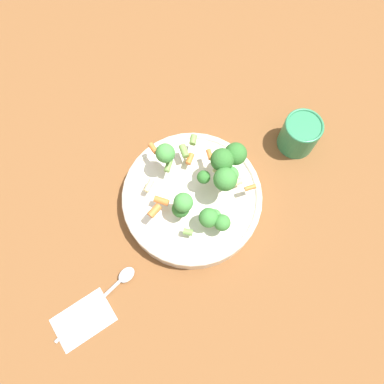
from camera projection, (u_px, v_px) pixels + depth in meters
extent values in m
plane|color=brown|center=(192.00, 202.00, 0.81)|extent=(3.00, 3.00, 0.00)
cylinder|color=silver|center=(192.00, 199.00, 0.79)|extent=(0.29, 0.29, 0.04)
torus|color=silver|center=(192.00, 196.00, 0.77)|extent=(0.29, 0.29, 0.01)
cylinder|color=#8CB766|center=(181.00, 212.00, 0.75)|extent=(0.01, 0.01, 0.02)
sphere|color=#33722D|center=(181.00, 209.00, 0.72)|extent=(0.03, 0.03, 0.03)
cylinder|color=#8CB766|center=(230.00, 178.00, 0.74)|extent=(0.01, 0.01, 0.01)
sphere|color=#479342|center=(231.00, 174.00, 0.72)|extent=(0.03, 0.03, 0.03)
cylinder|color=#8CB766|center=(221.00, 225.00, 0.73)|extent=(0.01, 0.01, 0.01)
sphere|color=#3D8438|center=(222.00, 223.00, 0.71)|extent=(0.03, 0.03, 0.03)
cylinder|color=#8CB766|center=(184.00, 206.00, 0.73)|extent=(0.01, 0.01, 0.02)
sphere|color=#479342|center=(183.00, 202.00, 0.70)|extent=(0.04, 0.04, 0.04)
cylinder|color=#8CB766|center=(224.00, 185.00, 0.73)|extent=(0.02, 0.02, 0.02)
sphere|color=#3D8438|center=(225.00, 179.00, 0.70)|extent=(0.05, 0.05, 0.05)
cylinder|color=#8CB766|center=(166.00, 159.00, 0.75)|extent=(0.01, 0.01, 0.02)
sphere|color=#479342|center=(165.00, 153.00, 0.72)|extent=(0.04, 0.04, 0.04)
cylinder|color=#8CB766|center=(234.00, 160.00, 0.75)|extent=(0.02, 0.02, 0.02)
sphere|color=#33722D|center=(236.00, 154.00, 0.72)|extent=(0.04, 0.04, 0.04)
cylinder|color=#8CB766|center=(221.00, 166.00, 0.74)|extent=(0.02, 0.02, 0.02)
sphere|color=#33722D|center=(222.00, 160.00, 0.71)|extent=(0.05, 0.05, 0.05)
cylinder|color=#8CB766|center=(214.00, 218.00, 0.74)|extent=(0.01, 0.01, 0.01)
sphere|color=#479342|center=(215.00, 216.00, 0.72)|extent=(0.03, 0.03, 0.03)
cylinder|color=#8CB766|center=(208.00, 221.00, 0.73)|extent=(0.01, 0.01, 0.02)
sphere|color=#3D8438|center=(209.00, 218.00, 0.71)|extent=(0.04, 0.04, 0.04)
cylinder|color=#8CB766|center=(203.00, 180.00, 0.75)|extent=(0.01, 0.01, 0.01)
sphere|color=#33722D|center=(204.00, 177.00, 0.74)|extent=(0.03, 0.03, 0.03)
cylinder|color=#729E4C|center=(169.00, 165.00, 0.76)|extent=(0.03, 0.02, 0.01)
cylinder|color=orange|center=(190.00, 159.00, 0.77)|extent=(0.03, 0.02, 0.01)
cylinder|color=beige|center=(236.00, 183.00, 0.76)|extent=(0.02, 0.03, 0.01)
cylinder|color=beige|center=(149.00, 186.00, 0.75)|extent=(0.03, 0.02, 0.01)
cylinder|color=orange|center=(153.00, 148.00, 0.75)|extent=(0.02, 0.02, 0.01)
cylinder|color=beige|center=(220.00, 173.00, 0.74)|extent=(0.03, 0.03, 0.01)
cylinder|color=beige|center=(182.00, 203.00, 0.72)|extent=(0.02, 0.02, 0.01)
cylinder|color=#729E4C|center=(184.00, 151.00, 0.77)|extent=(0.03, 0.02, 0.01)
cylinder|color=orange|center=(155.00, 211.00, 0.72)|extent=(0.03, 0.03, 0.01)
cylinder|color=orange|center=(250.00, 188.00, 0.74)|extent=(0.02, 0.02, 0.01)
cylinder|color=#729E4C|center=(192.00, 140.00, 0.77)|extent=(0.02, 0.02, 0.01)
cylinder|color=#729E4C|center=(188.00, 232.00, 0.73)|extent=(0.02, 0.02, 0.01)
cylinder|color=orange|center=(161.00, 201.00, 0.74)|extent=(0.02, 0.03, 0.01)
cylinder|color=orange|center=(210.00, 155.00, 0.76)|extent=(0.02, 0.02, 0.01)
cylinder|color=#2D7F51|center=(299.00, 135.00, 0.82)|extent=(0.08, 0.08, 0.08)
torus|color=#2D7F51|center=(305.00, 125.00, 0.78)|extent=(0.08, 0.08, 0.01)
cube|color=#B2BCC6|center=(83.00, 320.00, 0.73)|extent=(0.12, 0.13, 0.01)
cylinder|color=silver|center=(88.00, 311.00, 0.73)|extent=(0.12, 0.12, 0.01)
ellipsoid|color=silver|center=(126.00, 275.00, 0.75)|extent=(0.04, 0.04, 0.01)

